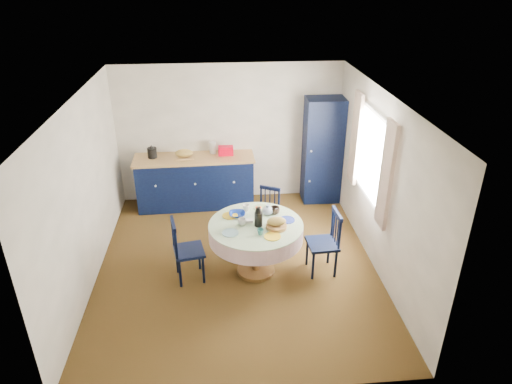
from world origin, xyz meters
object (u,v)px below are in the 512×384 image
Objects in this scene: chair_far at (267,213)px; mug_a at (242,222)px; mug_b at (260,232)px; kitchen_counter at (195,180)px; chair_left at (186,250)px; pantry_cabinet at (322,151)px; mug_d at (246,208)px; chair_right at (325,242)px; cobalt_bowl at (237,214)px; mug_c at (275,210)px; dining_table at (256,232)px.

chair_far is 7.22× the size of mug_a.
kitchen_counter is at bearing 111.33° from mug_b.
chair_left is 1.09m from mug_b.
pantry_cabinet reaches higher than mug_d.
kitchen_counter is at bearing -142.68° from chair_right.
chair_right is 4.19× the size of cobalt_bowl.
pantry_cabinet is 14.00× the size of mug_c.
chair_right is 9.13× the size of mug_d.
chair_right is at bearing -3.56° from dining_table.
pantry_cabinet is 2.81m from mug_b.
kitchen_counter is at bearing 113.11° from dining_table.
kitchen_counter is 15.43× the size of mug_c.
mug_a is at bearing -73.06° from kitchen_counter.
pantry_cabinet is at bearing 74.14° from chair_far.
mug_a is (-0.45, -0.93, 0.41)m from chair_far.
chair_right is (0.71, -0.99, 0.06)m from chair_far.
mug_c is at bearing -85.99° from chair_left.
mug_b reaches higher than cobalt_bowl.
dining_table is 0.44m from mug_d.
chair_far is at bearing 64.11° from mug_a.
dining_table is (0.91, -2.14, 0.18)m from kitchen_counter.
chair_far is 0.94m from cobalt_bowl.
cobalt_bowl is at bearing 102.62° from mug_a.
kitchen_counter reaches higher than mug_c.
mug_c is at bearing 64.37° from mug_b.
kitchen_counter is at bearing 114.55° from mug_d.
pantry_cabinet is 8.46× the size of cobalt_bowl.
kitchen_counter is 2.27× the size of chair_left.
dining_table reaches higher than chair_far.
cobalt_bowl is (-0.14, -0.14, -0.02)m from mug_d.
chair_far is 8.03× the size of mug_d.
chair_right reaches higher than mug_a.
chair_far is at bearing -61.76° from chair_left.
mug_b reaches higher than chair_far.
dining_table is 0.98m from chair_right.
mug_b is 0.39× the size of cobalt_bowl.
pantry_cabinet is at bearing 166.09° from chair_right.
chair_far is at bearing 74.75° from dining_table.
chair_left is 0.86m from cobalt_bowl.
chair_left is 8.06× the size of mug_a.
pantry_cabinet is 21.52× the size of mug_b.
chair_left reaches higher than chair_far.
dining_table reaches higher than mug_d.
pantry_cabinet is 2.34m from mug_d.
kitchen_counter is 9.32× the size of cobalt_bowl.
mug_b is (-1.36, -2.46, -0.13)m from pantry_cabinet.
chair_left is 1.94m from chair_right.
chair_right is 1.21m from mug_a.
chair_far is at bearing 79.39° from mug_b.
chair_left is at bearing 168.60° from mug_b.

